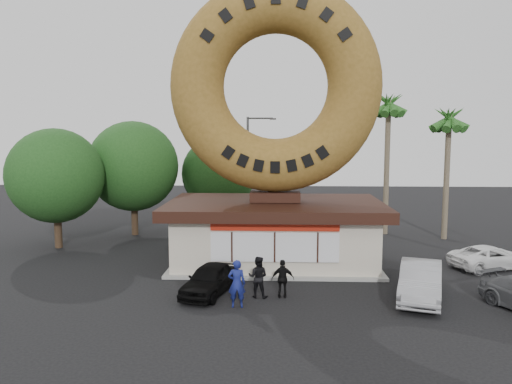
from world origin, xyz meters
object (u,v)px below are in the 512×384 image
at_px(person_left, 237,284).
at_px(car_black, 209,279).
at_px(giant_donut, 276,87).
at_px(car_white, 490,257).
at_px(car_silver, 420,281).
at_px(person_right, 283,279).
at_px(street_lamp, 250,166).
at_px(person_center, 258,277).
at_px(donut_shop, 275,230).

xyz_separation_m(person_left, car_black, (-1.29, 1.56, -0.31)).
bearing_deg(giant_donut, car_white, -3.71).
bearing_deg(car_silver, giant_donut, 154.40).
relative_size(car_black, car_silver, 0.82).
height_order(person_left, car_white, person_left).
height_order(person_right, car_white, person_right).
distance_m(street_lamp, person_center, 16.10).
height_order(giant_donut, person_center, giant_donut).
height_order(street_lamp, car_white, street_lamp).
bearing_deg(street_lamp, car_white, -39.92).
bearing_deg(donut_shop, person_center, -96.90).
bearing_deg(street_lamp, car_black, -93.40).
height_order(person_left, car_silver, person_left).
distance_m(car_black, car_silver, 8.81).
bearing_deg(car_black, giant_donut, 78.29).
bearing_deg(donut_shop, giant_donut, 90.00).
relative_size(giant_donut, car_black, 2.85).
xyz_separation_m(giant_donut, street_lamp, (-1.86, 10.00, -4.71)).
distance_m(person_center, car_black, 2.12).
relative_size(donut_shop, car_silver, 2.42).
height_order(car_black, car_white, car_black).
relative_size(giant_donut, person_right, 6.67).
distance_m(street_lamp, person_right, 16.24).
bearing_deg(donut_shop, car_black, -117.53).
relative_size(street_lamp, person_center, 4.59).
height_order(giant_donut, car_black, giant_donut).
height_order(donut_shop, person_left, donut_shop).
bearing_deg(car_white, person_left, 97.09).
bearing_deg(giant_donut, person_left, -102.07).
bearing_deg(person_center, street_lamp, -75.06).
bearing_deg(person_center, donut_shop, -86.25).
xyz_separation_m(donut_shop, person_left, (-1.47, -6.87, -0.81)).
relative_size(street_lamp, person_right, 4.94).
bearing_deg(person_right, car_black, -8.54).
bearing_deg(donut_shop, street_lamp, 100.50).
bearing_deg(person_center, person_right, -170.42).
bearing_deg(person_left, car_white, -157.16).
height_order(donut_shop, person_center, donut_shop).
relative_size(giant_donut, car_silver, 2.33).
relative_size(donut_shop, car_white, 2.66).
height_order(car_silver, car_white, car_silver).
distance_m(donut_shop, person_left, 7.07).
xyz_separation_m(donut_shop, person_center, (-0.68, -5.63, -0.90)).
bearing_deg(person_right, street_lamp, -84.17).
relative_size(person_right, car_white, 0.38).
bearing_deg(street_lamp, giant_donut, -79.49).
height_order(person_right, car_silver, person_right).
bearing_deg(car_silver, car_white, 62.19).
distance_m(street_lamp, car_silver, 17.88).
distance_m(person_left, car_silver, 7.62).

